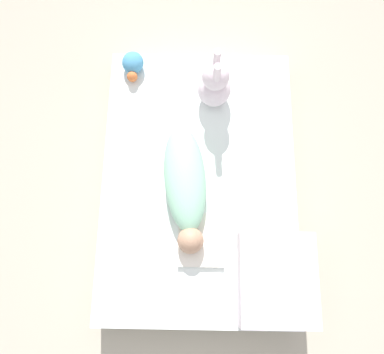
{
  "coord_description": "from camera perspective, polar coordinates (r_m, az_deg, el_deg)",
  "views": [
    {
      "loc": [
        0.46,
        -0.02,
        1.88
      ],
      "look_at": [
        0.01,
        -0.03,
        0.25
      ],
      "focal_mm": 35.0,
      "sensor_mm": 36.0,
      "label": 1
    }
  ],
  "objects": [
    {
      "name": "bunny_plush",
      "position": [
        1.78,
        3.49,
        13.81
      ],
      "size": [
        0.16,
        0.16,
        0.34
      ],
      "color": "silver",
      "rests_on": "bed_mattress"
    },
    {
      "name": "burp_cloth",
      "position": [
        1.67,
        1.42,
        -9.52
      ],
      "size": [
        0.24,
        0.2,
        0.02
      ],
      "color": "white",
      "rests_on": "bed_mattress"
    },
    {
      "name": "ground_plane",
      "position": [
        1.93,
        0.95,
        -1.79
      ],
      "size": [
        12.0,
        12.0,
        0.0
      ],
      "primitive_type": "plane",
      "color": "#B2A893"
    },
    {
      "name": "bed_mattress",
      "position": [
        1.83,
        1.0,
        -1.04
      ],
      "size": [
        1.32,
        0.9,
        0.2
      ],
      "color": "white",
      "rests_on": "ground_plane"
    },
    {
      "name": "pillow",
      "position": [
        1.65,
        12.78,
        -14.99
      ],
      "size": [
        0.38,
        0.32,
        0.12
      ],
      "color": "white",
      "rests_on": "bed_mattress"
    },
    {
      "name": "swaddled_baby",
      "position": [
        1.66,
        -1.01,
        -1.06
      ],
      "size": [
        0.59,
        0.24,
        0.14
      ],
      "rotation": [
        0.0,
        0.0,
        0.11
      ],
      "color": "#99D6B2",
      "rests_on": "bed_mattress"
    },
    {
      "name": "turtle_plush",
      "position": [
        1.96,
        -9.02,
        16.61
      ],
      "size": [
        0.16,
        0.11,
        0.09
      ],
      "color": "#4C99C6",
      "rests_on": "bed_mattress"
    }
  ]
}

